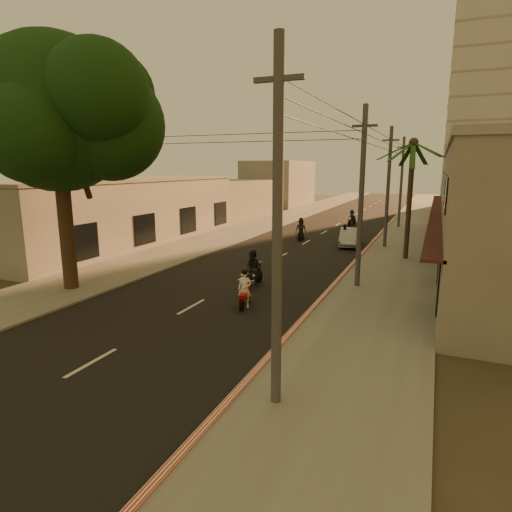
% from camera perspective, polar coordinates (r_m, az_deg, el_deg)
% --- Properties ---
extents(ground, '(160.00, 160.00, 0.00)m').
position_cam_1_polar(ground, '(17.69, -12.02, -8.57)').
color(ground, '#383023').
rests_on(ground, ground).
extents(road, '(10.00, 140.00, 0.02)m').
position_cam_1_polar(road, '(35.40, 6.72, 1.83)').
color(road, black).
rests_on(road, ground).
extents(sidewalk_right, '(5.00, 140.00, 0.12)m').
position_cam_1_polar(sidewalk_right, '(34.12, 18.90, 0.98)').
color(sidewalk_right, slate).
rests_on(sidewalk_right, ground).
extents(sidewalk_left, '(5.00, 140.00, 0.12)m').
position_cam_1_polar(sidewalk_left, '(38.13, -4.16, 2.67)').
color(sidewalk_left, slate).
rests_on(sidewalk_left, ground).
extents(curb_stripe, '(0.20, 60.00, 0.20)m').
position_cam_1_polar(curb_stripe, '(29.49, 13.52, -0.24)').
color(curb_stripe, red).
rests_on(curb_stripe, ground).
extents(shophouse_row, '(8.80, 34.20, 7.30)m').
position_cam_1_polar(shophouse_row, '(31.90, 30.73, 5.78)').
color(shophouse_row, gray).
rests_on(shophouse_row, ground).
extents(left_building, '(8.20, 24.20, 5.20)m').
position_cam_1_polar(left_building, '(36.45, -17.78, 5.75)').
color(left_building, '#9A948B').
rests_on(left_building, ground).
extents(distant_tower, '(12.10, 12.10, 28.00)m').
position_cam_1_polar(distant_tower, '(70.25, 29.29, 16.81)').
color(distant_tower, '#B7B5B2').
rests_on(distant_tower, ground).
extents(broadleaf_tree, '(9.60, 8.70, 12.10)m').
position_cam_1_polar(broadleaf_tree, '(22.71, -24.16, 16.86)').
color(broadleaf_tree, black).
rests_on(broadleaf_tree, ground).
extents(palm_tree, '(5.00, 5.00, 8.20)m').
position_cam_1_polar(palm_tree, '(29.58, 20.22, 13.16)').
color(palm_tree, black).
rests_on(palm_tree, ground).
extents(utility_poles, '(1.20, 48.26, 9.00)m').
position_cam_1_polar(utility_poles, '(33.70, 17.40, 12.04)').
color(utility_poles, '#38383A').
rests_on(utility_poles, ground).
extents(filler_right, '(8.00, 14.00, 6.00)m').
position_cam_1_polar(filler_right, '(58.76, 27.36, 7.47)').
color(filler_right, '#9A948B').
rests_on(filler_right, ground).
extents(filler_left_near, '(8.00, 14.00, 4.40)m').
position_cam_1_polar(filler_left_near, '(53.22, -3.59, 7.58)').
color(filler_left_near, '#9A948B').
rests_on(filler_left_near, ground).
extents(filler_left_far, '(8.00, 14.00, 7.00)m').
position_cam_1_polar(filler_left_far, '(69.71, 3.09, 9.64)').
color(filler_left_far, '#9A948B').
rests_on(filler_left_far, ground).
extents(scooter_red, '(0.83, 1.79, 1.78)m').
position_cam_1_polar(scooter_red, '(18.80, -1.50, -4.56)').
color(scooter_red, black).
rests_on(scooter_red, ground).
extents(scooter_mid_a, '(0.93, 2.01, 1.98)m').
position_cam_1_polar(scooter_mid_a, '(22.05, -0.34, -1.83)').
color(scooter_mid_a, black).
rests_on(scooter_mid_a, ground).
extents(scooter_mid_b, '(0.98, 1.75, 1.72)m').
position_cam_1_polar(scooter_mid_b, '(34.14, 11.70, 2.59)').
color(scooter_mid_b, black).
rests_on(scooter_mid_b, ground).
extents(scooter_far_a, '(1.14, 1.94, 1.94)m').
position_cam_1_polar(scooter_far_a, '(36.25, 6.00, 3.47)').
color(scooter_far_a, black).
rests_on(scooter_far_a, ground).
extents(scooter_far_b, '(1.36, 1.71, 1.71)m').
position_cam_1_polar(scooter_far_b, '(46.38, 12.65, 4.95)').
color(scooter_far_b, black).
rests_on(scooter_far_b, ground).
extents(parked_car, '(2.70, 4.59, 1.37)m').
position_cam_1_polar(parked_car, '(34.27, 12.35, 2.45)').
color(parked_car, '#A3A6AB').
rests_on(parked_car, ground).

